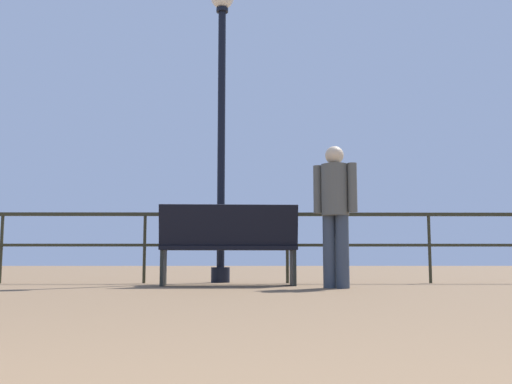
% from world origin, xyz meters
% --- Properties ---
extents(pier_railing, '(22.31, 0.05, 1.00)m').
position_xyz_m(pier_railing, '(0.00, 8.13, 0.74)').
color(pier_railing, '#2C2B1B').
rests_on(pier_railing, ground_plane).
extents(bench_near_left, '(1.77, 0.73, 1.02)m').
position_xyz_m(bench_near_left, '(0.21, 7.31, 0.56)').
color(bench_near_left, black).
rests_on(bench_near_left, ground_plane).
extents(lamppost_center, '(0.36, 0.36, 4.63)m').
position_xyz_m(lamppost_center, '(0.05, 8.40, 2.81)').
color(lamppost_center, black).
rests_on(lamppost_center, ground_plane).
extents(person_at_railing, '(0.49, 0.32, 1.68)m').
position_xyz_m(person_at_railing, '(1.49, 6.69, 0.96)').
color(person_at_railing, '#353F4D').
rests_on(person_at_railing, ground_plane).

